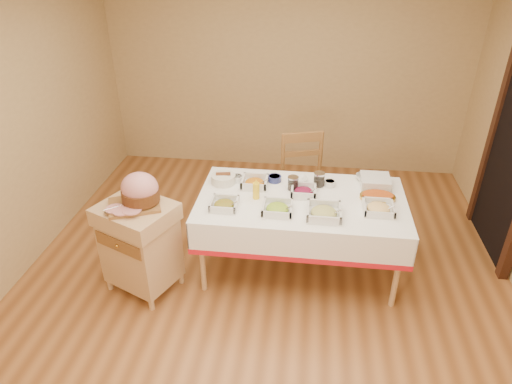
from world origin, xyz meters
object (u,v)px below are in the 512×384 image
at_px(dining_table, 301,214).
at_px(preserve_jar_right, 319,180).
at_px(dining_chair, 304,184).
at_px(plate_stack, 375,182).
at_px(butcher_cart, 140,243).
at_px(mustard_bottle, 256,190).
at_px(ham_on_board, 139,192).
at_px(brass_platter, 378,197).
at_px(bread_basket, 223,179).
at_px(preserve_jar_left, 293,184).

distance_m(dining_table, preserve_jar_right, 0.36).
xyz_separation_m(dining_chair, preserve_jar_right, (0.13, -0.43, 0.28)).
bearing_deg(plate_stack, butcher_cart, -159.61).
distance_m(mustard_bottle, plate_stack, 1.11).
xyz_separation_m(butcher_cart, ham_on_board, (0.04, 0.03, 0.48)).
bearing_deg(ham_on_board, mustard_bottle, 21.52).
relative_size(plate_stack, brass_platter, 0.83).
bearing_deg(plate_stack, bread_basket, -175.45).
bearing_deg(preserve_jar_right, ham_on_board, -155.73).
xyz_separation_m(dining_chair, mustard_bottle, (-0.41, -0.73, 0.31)).
bearing_deg(butcher_cart, plate_stack, 20.39).
distance_m(ham_on_board, brass_platter, 2.04).
bearing_deg(plate_stack, dining_chair, 149.75).
height_order(preserve_jar_left, mustard_bottle, mustard_bottle).
height_order(preserve_jar_left, bread_basket, preserve_jar_left).
bearing_deg(preserve_jar_left, brass_platter, -5.49).
bearing_deg(brass_platter, preserve_jar_right, 161.79).
height_order(bread_basket, brass_platter, bread_basket).
relative_size(butcher_cart, plate_stack, 3.23).
xyz_separation_m(dining_table, dining_chair, (0.01, 0.68, -0.06)).
bearing_deg(dining_table, preserve_jar_right, 59.80).
xyz_separation_m(bread_basket, brass_platter, (1.39, -0.11, -0.02)).
distance_m(preserve_jar_left, mustard_bottle, 0.37).
height_order(preserve_jar_right, plate_stack, preserve_jar_right).
bearing_deg(butcher_cart, preserve_jar_left, 25.12).
bearing_deg(plate_stack, brass_platter, -89.15).
bearing_deg(butcher_cart, bread_basket, 45.80).
bearing_deg(ham_on_board, plate_stack, 19.92).
bearing_deg(mustard_bottle, preserve_jar_left, 32.75).
bearing_deg(dining_chair, ham_on_board, -140.59).
xyz_separation_m(dining_table, plate_stack, (0.65, 0.31, 0.21)).
height_order(butcher_cart, ham_on_board, ham_on_board).
relative_size(preserve_jar_right, mustard_bottle, 0.71).
xyz_separation_m(ham_on_board, mustard_bottle, (0.91, 0.36, -0.12)).
relative_size(butcher_cart, ham_on_board, 1.95).
bearing_deg(preserve_jar_left, bread_basket, 176.22).
bearing_deg(brass_platter, ham_on_board, -166.10).
relative_size(dining_chair, preserve_jar_right, 7.84).
distance_m(butcher_cart, dining_chair, 1.77).
distance_m(dining_table, bread_basket, 0.79).
bearing_deg(preserve_jar_right, mustard_bottle, -151.39).
height_order(plate_stack, brass_platter, plate_stack).
relative_size(butcher_cart, bread_basket, 3.72).
bearing_deg(ham_on_board, dining_table, 17.24).
distance_m(butcher_cart, bread_basket, 0.94).
relative_size(ham_on_board, mustard_bottle, 2.30).
bearing_deg(plate_stack, preserve_jar_left, -168.35).
relative_size(preserve_jar_left, mustard_bottle, 0.68).
relative_size(dining_chair, mustard_bottle, 5.54).
bearing_deg(dining_chair, preserve_jar_right, -72.91).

